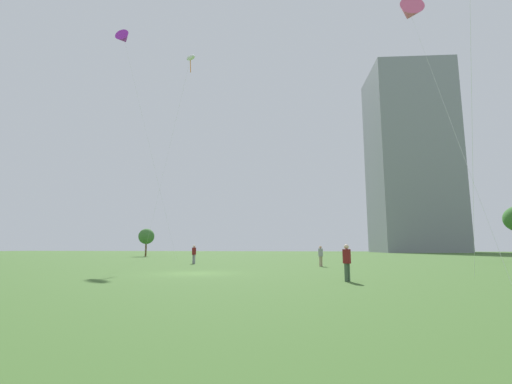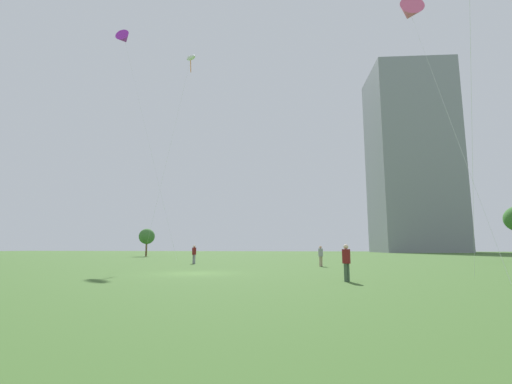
# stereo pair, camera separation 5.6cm
# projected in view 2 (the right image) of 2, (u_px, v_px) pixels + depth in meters

# --- Properties ---
(ground) EXTENTS (280.00, 280.00, 0.00)m
(ground) POSITION_uv_depth(u_px,v_px,m) (194.00, 273.00, 22.48)
(ground) COLOR #3D6028
(person_standing_0) EXTENTS (0.40, 0.40, 1.82)m
(person_standing_0) POSITION_uv_depth(u_px,v_px,m) (194.00, 253.00, 36.11)
(person_standing_0) COLOR gray
(person_standing_0) RESTS_ON ground
(person_standing_1) EXTENTS (0.38, 0.38, 1.72)m
(person_standing_1) POSITION_uv_depth(u_px,v_px,m) (321.00, 255.00, 30.87)
(person_standing_1) COLOR tan
(person_standing_1) RESTS_ON ground
(person_standing_2) EXTENTS (0.38, 0.38, 1.73)m
(person_standing_2) POSITION_uv_depth(u_px,v_px,m) (346.00, 260.00, 17.13)
(person_standing_2) COLOR #3F593F
(person_standing_2) RESTS_ON ground
(kite_flying_0) EXTENTS (9.58, 5.60, 30.56)m
(kite_flying_0) POSITION_uv_depth(u_px,v_px,m) (191.00, 58.00, 53.85)
(kite_flying_0) COLOR silver
(kite_flying_0) RESTS_ON ground
(kite_flying_2) EXTENTS (2.02, 10.58, 20.84)m
(kite_flying_2) POSITION_uv_depth(u_px,v_px,m) (410.00, 12.00, 28.37)
(kite_flying_2) COLOR silver
(kite_flying_2) RESTS_ON ground
(kite_flying_3) EXTENTS (9.66, 2.14, 32.31)m
(kite_flying_3) POSITION_uv_depth(u_px,v_px,m) (124.00, 39.00, 51.96)
(kite_flying_3) COLOR silver
(kite_flying_3) RESTS_ON ground
(park_tree_0) EXTENTS (2.82, 2.82, 4.99)m
(park_tree_0) POSITION_uv_depth(u_px,v_px,m) (147.00, 236.00, 66.10)
(park_tree_0) COLOR brown
(park_tree_0) RESTS_ON ground
(distant_highrise_0) EXTENTS (26.55, 26.72, 65.05)m
(distant_highrise_0) POSITION_uv_depth(u_px,v_px,m) (417.00, 165.00, 138.29)
(distant_highrise_0) COLOR #939399
(distant_highrise_0) RESTS_ON ground
(distant_highrise_1) EXTENTS (28.12, 27.24, 63.39)m
(distant_highrise_1) POSITION_uv_depth(u_px,v_px,m) (411.00, 159.00, 125.40)
(distant_highrise_1) COLOR gray
(distant_highrise_1) RESTS_ON ground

